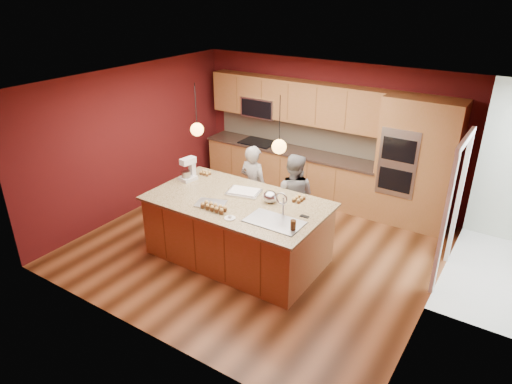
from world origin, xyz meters
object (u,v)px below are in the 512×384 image
Objects in this scene: person_left at (254,187)px; mixing_bowl at (270,197)px; person_right at (293,197)px; island at (238,229)px; stand_mixer at (188,170)px.

person_left is 6.81× the size of mixing_bowl.
person_right reaches higher than mixing_bowl.
island is 0.76m from mixing_bowl.
person_left reaches higher than stand_mixer.
stand_mixer is 1.59m from mixing_bowl.
island is 1.81× the size of person_right.
person_right is at bearing 36.84° from stand_mixer.
island is at bearing -153.30° from mixing_bowl.
island is 1.12m from person_right.
stand_mixer reaches higher than mixing_bowl.
person_left is 0.78m from person_right.
island is 1.34m from stand_mixer.
person_right is at bearing -174.97° from person_left.
mixing_bowl is (0.44, 0.22, 0.58)m from island.
island is at bearing 53.60° from person_right.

